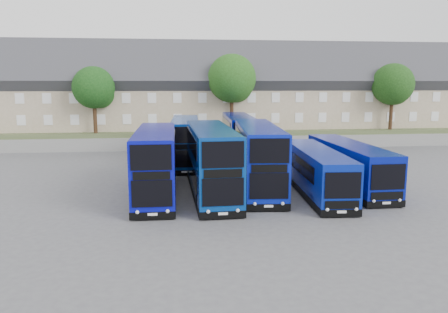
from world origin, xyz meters
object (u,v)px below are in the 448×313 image
tree_east (393,86)px  tree_west (95,89)px  dd_front_left (156,164)px  tree_mid (233,80)px  coach_east_a (316,172)px  dd_front_mid (211,162)px  tree_far (409,83)px

tree_east → tree_west: bearing=-180.0°
dd_front_left → tree_east: (28.41, 22.05, 5.15)m
dd_front_left → tree_mid: (8.41, 22.55, 5.83)m
coach_east_a → tree_east: (17.23, 22.76, 5.84)m
coach_east_a → tree_west: 30.01m
dd_front_left → dd_front_mid: size_ratio=0.96×
tree_far → dd_front_left: bearing=-139.8°
dd_front_mid → tree_mid: tree_mid is taller
tree_mid → tree_far: 26.80m
dd_front_left → tree_west: size_ratio=1.50×
dd_front_mid → tree_east: bearing=40.6°
tree_west → tree_far: (42.00, 7.00, 0.68)m
dd_front_left → tree_far: (34.41, 29.05, 5.49)m
coach_east_a → tree_west: size_ratio=1.53×
dd_front_left → coach_east_a: (11.18, -0.72, -0.68)m
dd_front_mid → tree_mid: bearing=77.1°
dd_front_left → tree_far: 45.36m
tree_mid → tree_east: bearing=-1.4°
dd_front_mid → coach_east_a: bearing=-6.0°
tree_mid → tree_west: bearing=-178.2°
coach_east_a → tree_far: tree_far is taller
tree_west → tree_mid: 16.04m
coach_east_a → tree_west: bearing=133.1°
coach_east_a → tree_far: bearing=55.6°
tree_mid → tree_east: (20.00, -0.50, -0.68)m
tree_west → tree_east: tree_east is taller
dd_front_mid → tree_west: (-11.40, 22.17, 4.73)m
tree_east → tree_far: size_ratio=0.94×
coach_east_a → tree_east: tree_east is taller
tree_east → tree_far: 9.23m
dd_front_mid → tree_west: tree_west is taller
tree_west → dd_front_left: bearing=-71.0°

